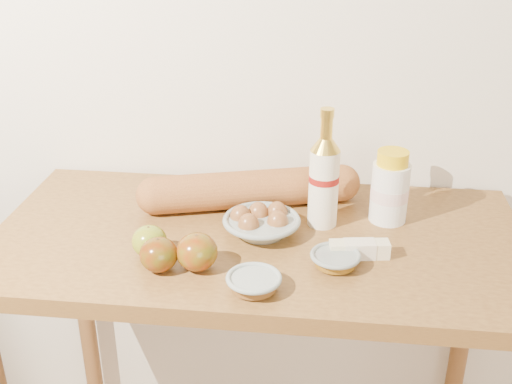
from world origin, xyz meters
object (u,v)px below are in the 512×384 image
Objects in this scene: table at (258,280)px; egg_bowl at (261,223)px; cream_bottle at (390,189)px; baguette at (250,189)px; bourbon_bottle at (324,179)px.

egg_bowl is at bearing 46.00° from table.
egg_bowl is (-0.29, -0.10, -0.05)m from cream_bottle.
table is 0.37m from cream_bottle.
egg_bowl is 0.14m from baguette.
egg_bowl is (-0.14, -0.06, -0.09)m from bourbon_bottle.
baguette is at bearing 107.48° from egg_bowl.
egg_bowl is at bearing -156.90° from bourbon_bottle.
bourbon_bottle reaches higher than baguette.
bourbon_bottle is 0.51× the size of baguette.
baguette is (-0.03, 0.14, 0.17)m from table.
table is at bearing -169.22° from cream_bottle.
bourbon_bottle reaches higher than cream_bottle.
bourbon_bottle is (0.14, 0.07, 0.24)m from table.
table is at bearing -92.13° from baguette.
egg_bowl is at bearing -170.09° from cream_bottle.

